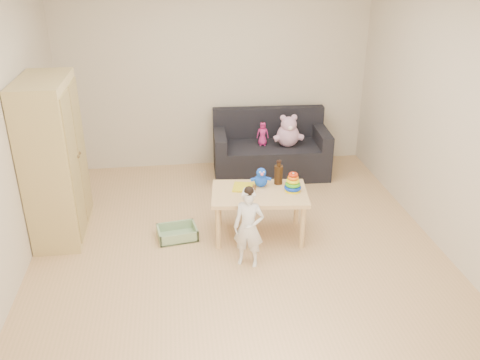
{
  "coord_description": "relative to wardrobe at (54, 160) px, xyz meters",
  "views": [
    {
      "loc": [
        -0.55,
        -4.23,
        2.76
      ],
      "look_at": [
        0.05,
        0.25,
        0.65
      ],
      "focal_mm": 38.0,
      "sensor_mm": 36.0,
      "label": 1
    }
  ],
  "objects": [
    {
      "name": "room",
      "position": [
        1.76,
        -0.6,
        0.48
      ],
      "size": [
        4.5,
        4.5,
        4.5
      ],
      "color": "tan",
      "rests_on": "ground"
    },
    {
      "name": "wardrobe",
      "position": [
        0.0,
        0.0,
        0.0
      ],
      "size": [
        0.45,
        0.91,
        1.63
      ],
      "primitive_type": "cube",
      "color": "tan",
      "rests_on": "ground"
    },
    {
      "name": "sofa",
      "position": [
        2.42,
        1.19,
        -0.61
      ],
      "size": [
        1.5,
        0.8,
        0.41
      ],
      "primitive_type": "cube",
      "rotation": [
        0.0,
        0.0,
        -0.05
      ],
      "color": "black",
      "rests_on": "ground"
    },
    {
      "name": "play_table",
      "position": [
        2.01,
        -0.34,
        -0.57
      ],
      "size": [
        1.01,
        0.71,
        0.5
      ],
      "primitive_type": "cube",
      "rotation": [
        0.0,
        0.0,
        -0.11
      ],
      "color": "#E8B97F",
      "rests_on": "ground"
    },
    {
      "name": "storage_bin",
      "position": [
        1.17,
        -0.28,
        -0.76
      ],
      "size": [
        0.43,
        0.35,
        0.12
      ],
      "primitive_type": null,
      "rotation": [
        0.0,
        0.0,
        0.15
      ],
      "color": "#87A678",
      "rests_on": "ground"
    },
    {
      "name": "toddler",
      "position": [
        1.83,
        -0.84,
        -0.43
      ],
      "size": [
        0.33,
        0.28,
        0.77
      ],
      "primitive_type": "imported",
      "rotation": [
        0.0,
        0.0,
        -0.38
      ],
      "color": "white",
      "rests_on": "ground"
    },
    {
      "name": "pink_bear",
      "position": [
        2.62,
        1.1,
        -0.23
      ],
      "size": [
        0.33,
        0.29,
        0.35
      ],
      "primitive_type": null,
      "rotation": [
        0.0,
        0.0,
        0.09
      ],
      "color": "#C893B4",
      "rests_on": "sofa"
    },
    {
      "name": "doll",
      "position": [
        2.31,
        1.17,
        -0.26
      ],
      "size": [
        0.16,
        0.12,
        0.3
      ],
      "primitive_type": "imported",
      "rotation": [
        0.0,
        0.0,
        -0.13
      ],
      "color": "#C02470",
      "rests_on": "sofa"
    },
    {
      "name": "ring_stacker",
      "position": [
        2.35,
        -0.36,
        -0.24
      ],
      "size": [
        0.17,
        0.17,
        0.2
      ],
      "color": "yellow",
      "rests_on": "play_table"
    },
    {
      "name": "brown_bottle",
      "position": [
        2.24,
        -0.17,
        -0.21
      ],
      "size": [
        0.09,
        0.09,
        0.26
      ],
      "color": "black",
      "rests_on": "play_table"
    },
    {
      "name": "blue_plush",
      "position": [
        2.05,
        -0.21,
        -0.21
      ],
      "size": [
        0.19,
        0.16,
        0.21
      ],
      "primitive_type": null,
      "rotation": [
        0.0,
        0.0,
        -0.17
      ],
      "color": "blue",
      "rests_on": "play_table"
    },
    {
      "name": "wooden_figure",
      "position": [
        1.95,
        -0.36,
        -0.27
      ],
      "size": [
        0.05,
        0.04,
        0.1
      ],
      "primitive_type": null,
      "rotation": [
        0.0,
        0.0,
        -0.39
      ],
      "color": "brown",
      "rests_on": "play_table"
    },
    {
      "name": "yellow_book",
      "position": [
        1.87,
        -0.23,
        -0.31
      ],
      "size": [
        0.27,
        0.27,
        0.02
      ],
      "primitive_type": "cube",
      "rotation": [
        0.0,
        0.0,
        -0.24
      ],
      "color": "yellow",
      "rests_on": "play_table"
    }
  ]
}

